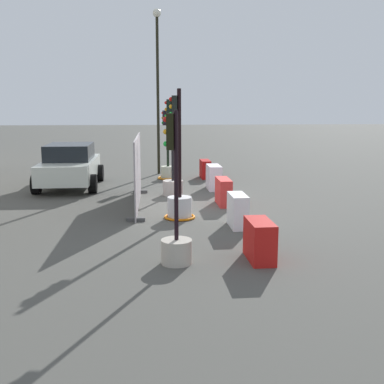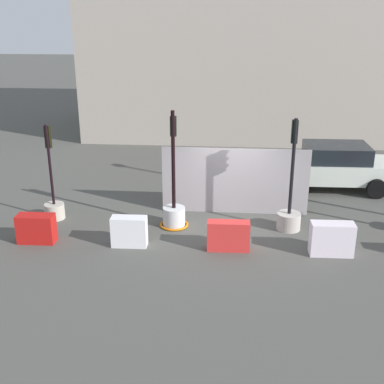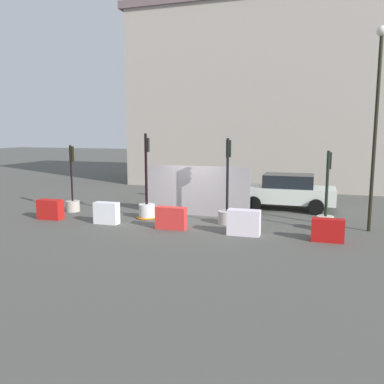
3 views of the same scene
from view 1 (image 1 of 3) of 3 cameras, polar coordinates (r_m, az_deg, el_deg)
ground_plane at (r=14.79m, az=-1.18°, el=-1.59°), size 120.00×120.00×0.00m
traffic_light_0 at (r=9.30m, az=-1.95°, el=-5.35°), size 0.62×0.62×3.00m
traffic_light_1 at (r=13.00m, az=-1.55°, el=-0.71°), size 0.87×0.87×3.52m
traffic_light_2 at (r=16.36m, az=-2.34°, el=1.72°), size 0.71×0.71×3.35m
traffic_light_3 at (r=20.02m, az=-2.93°, el=2.96°), size 0.89×0.89×2.92m
construction_barrier_0 at (r=9.64m, az=8.17°, el=-5.81°), size 1.04×0.49×0.82m
construction_barrier_1 at (r=12.14m, az=5.54°, el=-2.26°), size 0.98×0.42×0.85m
construction_barrier_2 at (r=14.79m, az=3.82°, el=0.03°), size 1.15×0.40×0.83m
construction_barrier_3 at (r=17.46m, az=2.66°, el=1.77°), size 1.14×0.48×0.90m
construction_barrier_4 at (r=20.21m, az=1.61°, el=2.78°), size 1.05×0.41×0.77m
car_white_van at (r=18.52m, az=-14.51°, el=3.15°), size 4.43×2.30×1.63m
street_lamp_post at (r=21.40m, az=-4.17°, el=14.19°), size 0.36×0.36×7.15m
site_fence_panel at (r=14.70m, az=-6.56°, el=2.35°), size 4.63×0.50×2.14m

